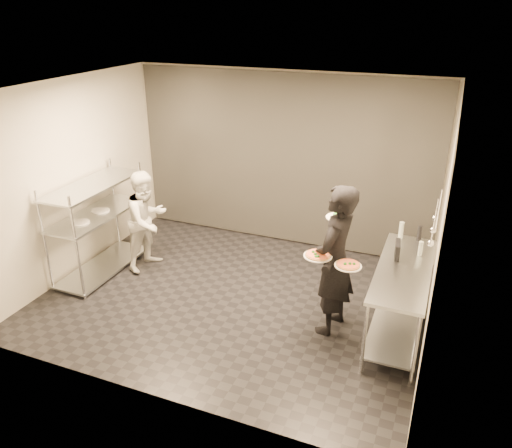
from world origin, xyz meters
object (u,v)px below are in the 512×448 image
at_px(prep_counter, 401,290).
at_px(salad_plate, 339,216).
at_px(waiter, 335,261).
at_px(pizza_plate_far, 348,265).
at_px(pos_monitor, 398,250).
at_px(bottle_clear, 421,248).
at_px(bottle_dark, 419,233).
at_px(bottle_green, 401,230).
at_px(chef, 147,220).
at_px(pass_rack, 97,223).
at_px(pizza_plate_near, 318,255).

bearing_deg(prep_counter, salad_plate, 171.21).
xyz_separation_m(waiter, pizza_plate_far, (0.21, -0.26, 0.12)).
bearing_deg(waiter, salad_plate, -160.30).
height_order(prep_counter, pos_monitor, pos_monitor).
distance_m(salad_plate, bottle_clear, 1.07).
height_order(salad_plate, bottle_dark, salad_plate).
bearing_deg(bottle_green, waiter, -123.32).
relative_size(bottle_green, bottle_dark, 1.09).
height_order(prep_counter, chef, chef).
bearing_deg(pizza_plate_far, pass_rack, 173.65).
bearing_deg(pizza_plate_far, pos_monitor, 55.52).
xyz_separation_m(waiter, bottle_green, (0.63, 0.96, 0.09)).
height_order(pass_rack, bottle_dark, pass_rack).
bearing_deg(chef, bottle_green, -71.29).
distance_m(pizza_plate_near, salad_plate, 0.58).
relative_size(pos_monitor, bottle_clear, 1.48).
distance_m(prep_counter, salad_plate, 1.13).
relative_size(pass_rack, bottle_dark, 7.96).
relative_size(pizza_plate_far, bottle_dark, 1.51).
bearing_deg(chef, pos_monitor, -80.19).
bearing_deg(pizza_plate_near, bottle_green, 55.22).
bearing_deg(pass_rack, pizza_plate_near, -5.72).
bearing_deg(salad_plate, waiter, -80.11).
distance_m(chef, bottle_green, 3.62).
xyz_separation_m(waiter, bottle_dark, (0.86, 0.96, 0.08)).
distance_m(salad_plate, bottle_green, 1.02).
bearing_deg(pass_rack, bottle_dark, 10.32).
distance_m(waiter, pos_monitor, 0.78).
bearing_deg(bottle_clear, pizza_plate_far, -130.99).
xyz_separation_m(salad_plate, bottle_clear, (0.96, 0.26, -0.37)).
relative_size(salad_plate, bottle_dark, 1.52).
relative_size(salad_plate, bottle_clear, 1.70).
relative_size(prep_counter, waiter, 0.96).
xyz_separation_m(chef, bottle_green, (3.58, 0.42, 0.27)).
bearing_deg(prep_counter, pizza_plate_far, -143.77).
distance_m(waiter, salad_plate, 0.54).
bearing_deg(bottle_dark, chef, -173.64).
height_order(bottle_green, bottle_dark, bottle_green).
bearing_deg(pizza_plate_far, bottle_green, 70.70).
height_order(pass_rack, waiter, waiter).
xyz_separation_m(prep_counter, salad_plate, (-0.83, 0.13, 0.76)).
bearing_deg(prep_counter, bottle_green, 100.38).
distance_m(pizza_plate_far, bottle_dark, 1.39).
distance_m(pass_rack, bottle_green, 4.27).
height_order(pass_rack, pos_monitor, pass_rack).
distance_m(prep_counter, bottle_green, 0.91).
relative_size(pass_rack, pos_monitor, 6.00).
xyz_separation_m(chef, pizza_plate_near, (2.79, -0.72, 0.31)).
height_order(prep_counter, bottle_green, bottle_green).
distance_m(pos_monitor, bottle_clear, 0.29).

